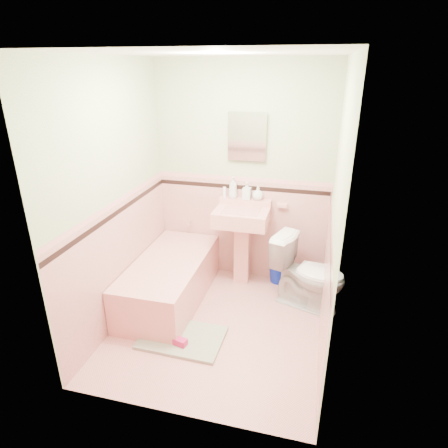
% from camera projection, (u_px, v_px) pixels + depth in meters
% --- Properties ---
extents(floor, '(2.20, 2.20, 0.00)m').
position_uv_depth(floor, '(218.00, 325.00, 3.85)').
color(floor, pink).
rests_on(floor, ground).
extents(ceiling, '(2.20, 2.20, 0.00)m').
position_uv_depth(ceiling, '(216.00, 53.00, 2.89)').
color(ceiling, white).
rests_on(ceiling, ground).
extents(wall_back, '(2.50, 0.00, 2.50)m').
position_uv_depth(wall_back, '(243.00, 176.00, 4.35)').
color(wall_back, '#F4E7C7').
rests_on(wall_back, ground).
extents(wall_front, '(2.50, 0.00, 2.50)m').
position_uv_depth(wall_front, '(170.00, 268.00, 2.39)').
color(wall_front, '#F4E7C7').
rests_on(wall_front, ground).
extents(wall_left, '(0.00, 2.50, 2.50)m').
position_uv_depth(wall_left, '(114.00, 199.00, 3.60)').
color(wall_left, '#F4E7C7').
rests_on(wall_left, ground).
extents(wall_right, '(0.00, 2.50, 2.50)m').
position_uv_depth(wall_right, '(335.00, 219.00, 3.14)').
color(wall_right, '#F4E7C7').
rests_on(wall_right, ground).
extents(wainscot_back, '(2.00, 0.00, 2.00)m').
position_uv_depth(wainscot_back, '(241.00, 229.00, 4.59)').
color(wainscot_back, '#E59F9A').
rests_on(wainscot_back, ground).
extents(wainscot_front, '(2.00, 0.00, 2.00)m').
position_uv_depth(wainscot_front, '(176.00, 349.00, 2.65)').
color(wainscot_front, '#E59F9A').
rests_on(wainscot_front, ground).
extents(wainscot_left, '(0.00, 2.20, 2.20)m').
position_uv_depth(wainscot_left, '(123.00, 261.00, 3.85)').
color(wainscot_left, '#E59F9A').
rests_on(wainscot_left, ground).
extents(wainscot_right, '(0.00, 2.20, 2.20)m').
position_uv_depth(wainscot_right, '(325.00, 287.00, 3.39)').
color(wainscot_right, '#E59F9A').
rests_on(wainscot_right, ground).
extents(accent_back, '(2.00, 0.00, 2.00)m').
position_uv_depth(accent_back, '(242.00, 187.00, 4.39)').
color(accent_back, black).
rests_on(accent_back, ground).
extents(accent_front, '(2.00, 0.00, 2.00)m').
position_uv_depth(accent_front, '(172.00, 284.00, 2.45)').
color(accent_front, black).
rests_on(accent_front, ground).
extents(accent_left, '(0.00, 2.20, 2.20)m').
position_uv_depth(accent_left, '(118.00, 212.00, 3.64)').
color(accent_left, black).
rests_on(accent_left, ground).
extents(accent_right, '(0.00, 2.20, 2.20)m').
position_uv_depth(accent_right, '(331.00, 233.00, 3.20)').
color(accent_right, black).
rests_on(accent_right, ground).
extents(cap_back, '(2.00, 0.00, 2.00)m').
position_uv_depth(cap_back, '(242.00, 179.00, 4.35)').
color(cap_back, pink).
rests_on(cap_back, ground).
extents(cap_front, '(2.00, 0.00, 2.00)m').
position_uv_depth(cap_front, '(172.00, 270.00, 2.41)').
color(cap_front, pink).
rests_on(cap_front, ground).
extents(cap_left, '(0.00, 2.20, 2.20)m').
position_uv_depth(cap_left, '(116.00, 202.00, 3.61)').
color(cap_left, pink).
rests_on(cap_left, ground).
extents(cap_right, '(0.00, 2.20, 2.20)m').
position_uv_depth(cap_right, '(332.00, 222.00, 3.16)').
color(cap_right, pink).
rests_on(cap_right, ground).
extents(bathtub, '(0.70, 1.50, 0.45)m').
position_uv_depth(bathtub, '(170.00, 281.00, 4.20)').
color(bathtub, '#DE8E88').
rests_on(bathtub, floor).
extents(tub_faucet, '(0.04, 0.12, 0.04)m').
position_uv_depth(tub_faucet, '(190.00, 223.00, 4.69)').
color(tub_faucet, silver).
rests_on(tub_faucet, wall_back).
extents(sink, '(0.60, 0.49, 0.94)m').
position_uv_depth(sink, '(241.00, 247.00, 4.43)').
color(sink, '#DE8E88').
rests_on(sink, floor).
extents(sink_faucet, '(0.02, 0.02, 0.10)m').
position_uv_depth(sink_faucet, '(245.00, 204.00, 4.37)').
color(sink_faucet, silver).
rests_on(sink_faucet, sink).
extents(medicine_cabinet, '(0.37, 0.04, 0.46)m').
position_uv_depth(medicine_cabinet, '(247.00, 137.00, 4.14)').
color(medicine_cabinet, white).
rests_on(medicine_cabinet, wall_back).
extents(soap_dish, '(0.11, 0.06, 0.04)m').
position_uv_depth(soap_dish, '(282.00, 205.00, 4.33)').
color(soap_dish, '#DE8E88').
rests_on(soap_dish, wall_back).
extents(soap_bottle_left, '(0.10, 0.10, 0.25)m').
position_uv_depth(soap_bottle_left, '(233.00, 187.00, 4.37)').
color(soap_bottle_left, '#B2B2B2').
rests_on(soap_bottle_left, sink).
extents(soap_bottle_mid, '(0.09, 0.09, 0.20)m').
position_uv_depth(soap_bottle_mid, '(247.00, 191.00, 4.34)').
color(soap_bottle_mid, '#B2B2B2').
rests_on(soap_bottle_mid, sink).
extents(soap_bottle_right, '(0.14, 0.14, 0.16)m').
position_uv_depth(soap_bottle_right, '(258.00, 193.00, 4.32)').
color(soap_bottle_right, '#B2B2B2').
rests_on(soap_bottle_right, sink).
extents(tube, '(0.04, 0.04, 0.12)m').
position_uv_depth(tube, '(225.00, 192.00, 4.42)').
color(tube, white).
rests_on(tube, sink).
extents(toilet, '(0.86, 0.65, 0.78)m').
position_uv_depth(toilet, '(309.00, 273.00, 4.03)').
color(toilet, white).
rests_on(toilet, floor).
extents(bucket, '(0.30, 0.30, 0.24)m').
position_uv_depth(bucket, '(279.00, 272.00, 4.59)').
color(bucket, '#0A22B1').
rests_on(bucket, floor).
extents(bath_mat, '(0.79, 0.54, 0.03)m').
position_uv_depth(bath_mat, '(182.00, 338.00, 3.65)').
color(bath_mat, '#929E84').
rests_on(bath_mat, floor).
extents(shoe, '(0.17, 0.11, 0.06)m').
position_uv_depth(shoe, '(179.00, 341.00, 3.53)').
color(shoe, '#BF1E59').
rests_on(shoe, bath_mat).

